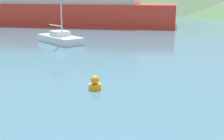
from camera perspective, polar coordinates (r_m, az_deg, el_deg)
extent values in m
cube|color=silver|center=(29.35, -9.46, 5.54)|extent=(5.35, 4.56, 0.65)
cube|color=silver|center=(29.27, -9.50, 6.62)|extent=(2.06, 2.03, 0.46)
cylinder|color=#BCBCC1|center=(29.86, -10.30, 8.02)|extent=(1.95, 1.39, 0.10)
cube|color=red|center=(47.47, -10.52, 10.09)|extent=(35.78, 11.28, 3.01)
cylinder|color=orange|center=(15.05, -3.15, -3.05)|extent=(0.61, 0.61, 0.27)
sphere|color=orange|center=(14.95, -3.16, -1.77)|extent=(0.43, 0.43, 0.43)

